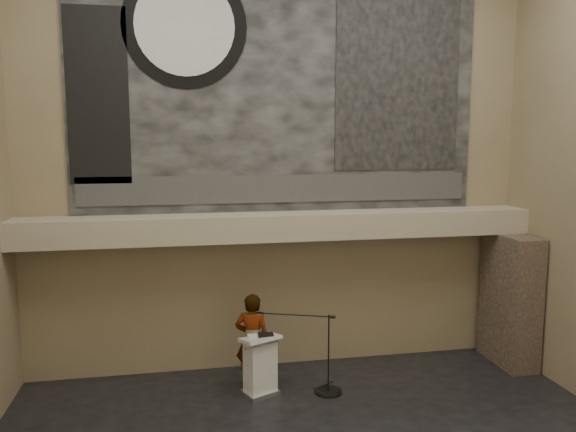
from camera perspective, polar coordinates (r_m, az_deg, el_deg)
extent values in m
cube|color=#7B6B4E|center=(11.15, -0.79, 5.91)|extent=(10.00, 0.02, 8.50)
cube|color=#7B6B4E|center=(3.59, 22.49, 1.18)|extent=(10.00, 0.02, 8.50)
cube|color=gray|center=(10.88, -0.40, -1.02)|extent=(10.00, 0.80, 0.50)
cylinder|color=#B2893D|center=(10.71, -8.81, -2.78)|extent=(0.04, 0.04, 0.06)
cylinder|color=#B2893D|center=(11.38, 9.10, -2.16)|extent=(0.04, 0.04, 0.06)
cube|color=black|center=(11.17, -0.77, 13.36)|extent=(8.00, 0.05, 5.00)
cube|color=#2F2F2F|center=(11.12, -0.72, 2.80)|extent=(7.76, 0.02, 0.55)
cylinder|color=black|center=(11.10, -10.44, 18.49)|extent=(2.30, 0.02, 2.30)
cylinder|color=silver|center=(11.08, -10.43, 18.50)|extent=(1.84, 0.02, 1.84)
cube|color=black|center=(11.80, 11.13, 13.40)|extent=(2.60, 0.02, 3.60)
cube|color=black|center=(11.02, -18.78, 11.46)|extent=(1.10, 0.02, 3.20)
cube|color=#3D2F25|center=(12.53, 21.62, -7.88)|extent=(0.60, 1.40, 2.70)
cube|color=silver|center=(10.74, -2.82, -17.44)|extent=(0.73, 0.65, 0.08)
cube|color=white|center=(10.53, -2.84, -14.89)|extent=(0.62, 0.54, 0.96)
cube|color=white|center=(10.33, -2.84, -12.32)|extent=(0.80, 0.70, 0.12)
cube|color=black|center=(10.35, -2.28, -11.99)|extent=(0.30, 0.24, 0.04)
cube|color=silver|center=(10.33, -3.42, -12.12)|extent=(0.24, 0.32, 0.00)
imported|color=silver|center=(10.71, -3.63, -12.54)|extent=(0.77, 0.64, 1.80)
cylinder|color=black|center=(10.85, 4.10, -17.36)|extent=(0.52, 0.52, 0.02)
cylinder|color=black|center=(10.56, 4.14, -13.78)|extent=(0.03, 0.03, 1.48)
cylinder|color=black|center=(10.39, 0.62, -10.02)|extent=(1.34, 0.52, 0.02)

